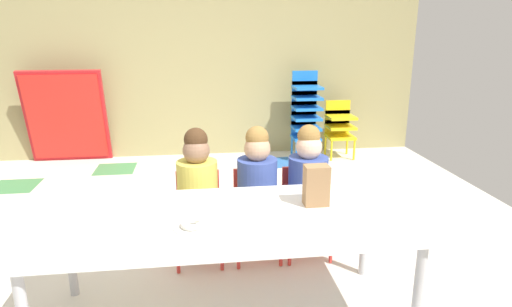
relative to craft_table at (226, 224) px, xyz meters
name	(u,v)px	position (x,y,z in m)	size (l,w,h in m)	color
ground_plane	(196,269)	(-0.17, 0.55, -0.57)	(5.53, 5.59, 0.02)	silver
back_wall	(192,51)	(-0.18, 3.34, 0.70)	(5.53, 0.10, 2.52)	tan
craft_table	(226,224)	(0.00, 0.00, 0.00)	(1.93, 0.81, 0.61)	white
seated_child_near_camera	(198,184)	(-0.15, 0.63, -0.01)	(0.32, 0.32, 0.92)	red
seated_child_middle_seat	(257,182)	(0.24, 0.63, -0.01)	(0.32, 0.31, 0.92)	red
seated_child_far_right	(308,179)	(0.58, 0.63, -0.01)	(0.34, 0.34, 0.92)	red
kid_chair_blue_stack	(306,111)	(1.14, 2.97, 0.02)	(0.32, 0.30, 1.04)	blue
kid_chair_yellow_stack	(340,125)	(1.56, 2.97, -0.16)	(0.32, 0.30, 0.68)	yellow
folded_activity_table	(66,117)	(-1.64, 3.14, -0.02)	(0.90, 0.29, 1.09)	red
paper_bag_brown	(316,185)	(0.49, 0.08, 0.16)	(0.13, 0.09, 0.22)	#9E754C
paper_plate_near_edge	(193,228)	(-0.17, -0.13, 0.05)	(0.18, 0.18, 0.01)	white
donut_powdered_on_plate	(192,224)	(-0.17, -0.13, 0.07)	(0.12, 0.12, 0.03)	white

